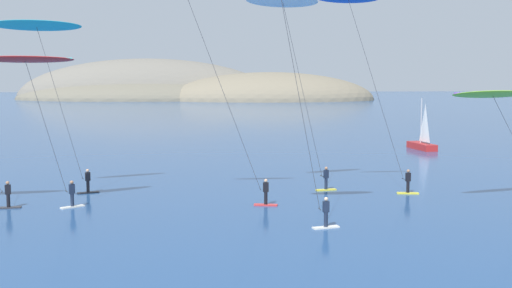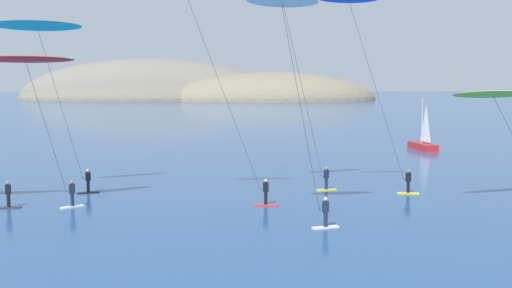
{
  "view_description": "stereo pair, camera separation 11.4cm",
  "coord_description": "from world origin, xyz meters",
  "px_view_note": "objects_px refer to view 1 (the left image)",
  "views": [
    {
      "loc": [
        -0.26,
        -11.05,
        8.3
      ],
      "look_at": [
        2.76,
        29.92,
        3.84
      ],
      "focal_mm": 45.0,
      "sensor_mm": 36.0,
      "label": 1
    },
    {
      "loc": [
        -0.15,
        -11.06,
        8.3
      ],
      "look_at": [
        2.76,
        29.92,
        3.84
      ],
      "focal_mm": 45.0,
      "sensor_mm": 36.0,
      "label": 2
    }
  ],
  "objects_px": {
    "kitesurfer_cyan": "(41,38)",
    "kitesurfer_white": "(286,15)",
    "kitesurfer_blue": "(355,18)",
    "sailboat_near": "(421,143)",
    "kitesurfer_red": "(29,71)",
    "kitesurfer_lime": "(497,102)"
  },
  "relations": [
    {
      "from": "kitesurfer_blue",
      "to": "kitesurfer_white",
      "type": "bearing_deg",
      "value": 168.35
    },
    {
      "from": "kitesurfer_lime",
      "to": "kitesurfer_cyan",
      "type": "distance_m",
      "value": 29.85
    },
    {
      "from": "kitesurfer_blue",
      "to": "kitesurfer_cyan",
      "type": "bearing_deg",
      "value": 177.19
    },
    {
      "from": "kitesurfer_white",
      "to": "kitesurfer_cyan",
      "type": "xyz_separation_m",
      "value": [
        -16.45,
        0.1,
        -1.62
      ]
    },
    {
      "from": "sailboat_near",
      "to": "kitesurfer_blue",
      "type": "distance_m",
      "value": 32.16
    },
    {
      "from": "kitesurfer_cyan",
      "to": "kitesurfer_red",
      "type": "height_order",
      "value": "kitesurfer_cyan"
    },
    {
      "from": "sailboat_near",
      "to": "kitesurfer_red",
      "type": "bearing_deg",
      "value": -138.23
    },
    {
      "from": "kitesurfer_red",
      "to": "sailboat_near",
      "type": "bearing_deg",
      "value": 41.77
    },
    {
      "from": "sailboat_near",
      "to": "kitesurfer_cyan",
      "type": "relative_size",
      "value": 0.5
    },
    {
      "from": "kitesurfer_lime",
      "to": "kitesurfer_blue",
      "type": "relative_size",
      "value": 0.57
    },
    {
      "from": "kitesurfer_red",
      "to": "kitesurfer_white",
      "type": "bearing_deg",
      "value": 16.91
    },
    {
      "from": "sailboat_near",
      "to": "kitesurfer_white",
      "type": "relative_size",
      "value": 0.44
    },
    {
      "from": "sailboat_near",
      "to": "kitesurfer_blue",
      "type": "bearing_deg",
      "value": -117.36
    },
    {
      "from": "kitesurfer_blue",
      "to": "kitesurfer_cyan",
      "type": "distance_m",
      "value": 21.05
    },
    {
      "from": "kitesurfer_white",
      "to": "kitesurfer_blue",
      "type": "height_order",
      "value": "kitesurfer_blue"
    },
    {
      "from": "kitesurfer_blue",
      "to": "kitesurfer_cyan",
      "type": "xyz_separation_m",
      "value": [
        -20.98,
        1.03,
        -1.37
      ]
    },
    {
      "from": "kitesurfer_cyan",
      "to": "kitesurfer_red",
      "type": "xyz_separation_m",
      "value": [
        0.52,
        -4.94,
        -2.22
      ]
    },
    {
      "from": "sailboat_near",
      "to": "kitesurfer_lime",
      "type": "xyz_separation_m",
      "value": [
        -5.73,
        -31.05,
        5.93
      ]
    },
    {
      "from": "kitesurfer_blue",
      "to": "kitesurfer_red",
      "type": "distance_m",
      "value": 21.14
    },
    {
      "from": "kitesurfer_lime",
      "to": "kitesurfer_blue",
      "type": "bearing_deg",
      "value": 151.65
    },
    {
      "from": "kitesurfer_white",
      "to": "kitesurfer_cyan",
      "type": "height_order",
      "value": "kitesurfer_white"
    },
    {
      "from": "kitesurfer_cyan",
      "to": "kitesurfer_white",
      "type": "bearing_deg",
      "value": -0.33
    }
  ]
}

